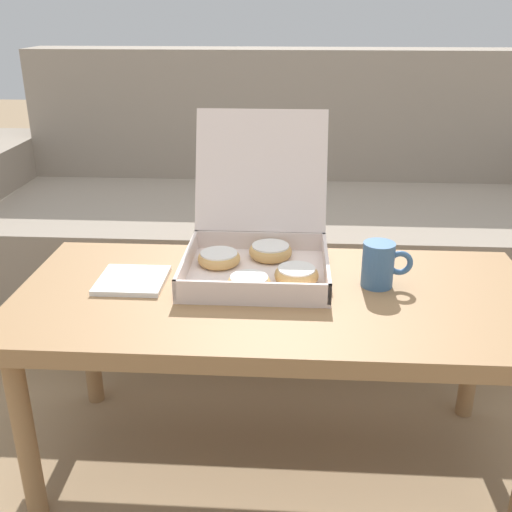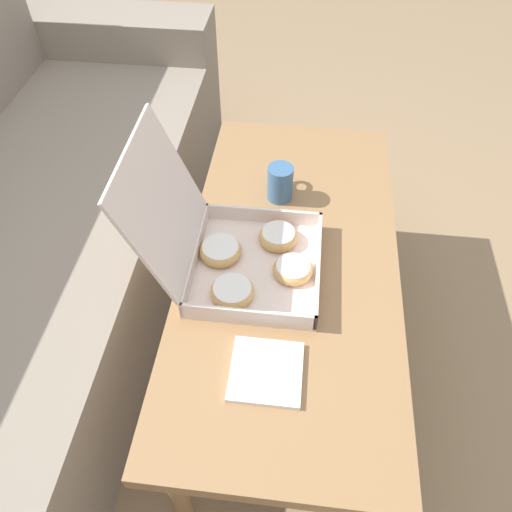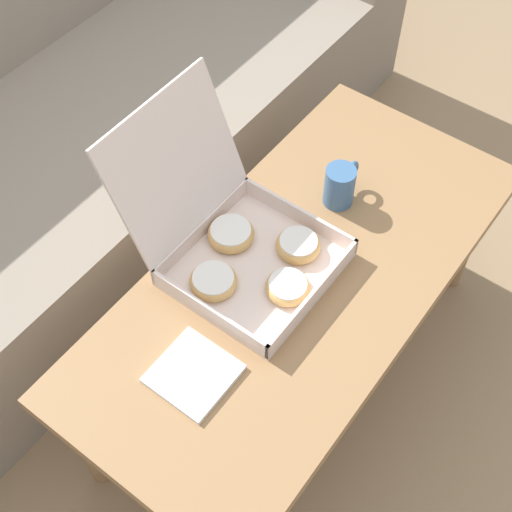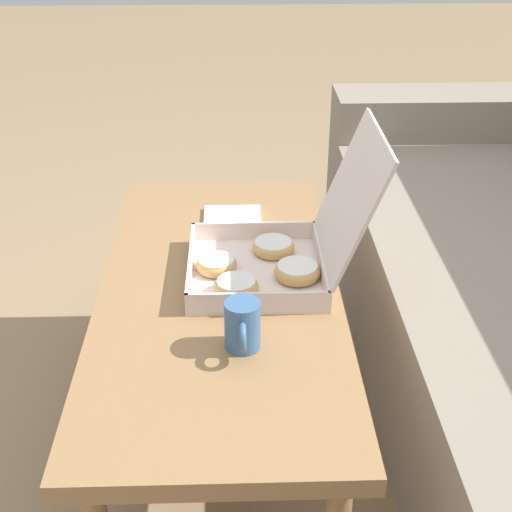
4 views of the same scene
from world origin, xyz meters
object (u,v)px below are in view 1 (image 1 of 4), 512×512
object	(u,v)px
couch	(283,225)
coffee_mug	(379,264)
coffee_table	(276,311)
pastry_box	(259,245)

from	to	relation	value
couch	coffee_mug	distance (m)	0.89
coffee_table	pastry_box	world-z (taller)	pastry_box
coffee_table	coffee_mug	distance (m)	0.25
coffee_table	pastry_box	bearing A→B (deg)	109.65
coffee_table	coffee_mug	world-z (taller)	coffee_mug
pastry_box	coffee_mug	distance (m)	0.28
couch	coffee_mug	size ratio (longest dim) A/B	21.77
couch	pastry_box	bearing A→B (deg)	-93.54
coffee_table	pastry_box	xyz separation A→B (m)	(-0.05, 0.13, 0.10)
coffee_mug	couch	bearing A→B (deg)	105.15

